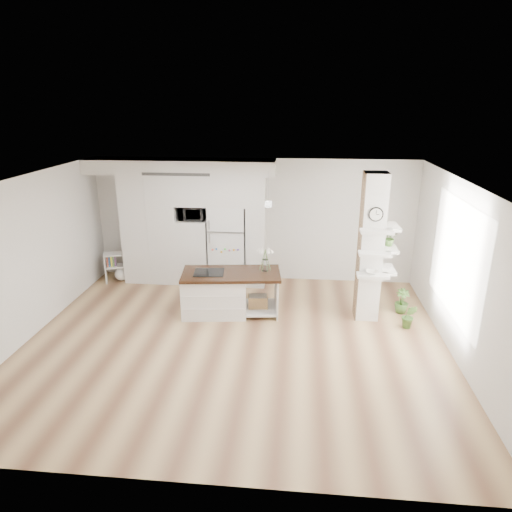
{
  "coord_description": "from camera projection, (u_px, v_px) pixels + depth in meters",
  "views": [
    {
      "loc": [
        1.01,
        -6.71,
        3.84
      ],
      "look_at": [
        0.26,
        0.9,
        1.24
      ],
      "focal_mm": 32.0,
      "sensor_mm": 36.0,
      "label": 1
    }
  ],
  "objects": [
    {
      "name": "floor",
      "position": [
        235.0,
        342.0,
        7.65
      ],
      "size": [
        7.0,
        6.0,
        0.01
      ],
      "primitive_type": "cube",
      "color": "tan",
      "rests_on": "ground"
    },
    {
      "name": "room",
      "position": [
        233.0,
        236.0,
        7.05
      ],
      "size": [
        7.04,
        6.04,
        2.72
      ],
      "color": "white",
      "rests_on": "ground"
    },
    {
      "name": "cabinet_wall",
      "position": [
        185.0,
        215.0,
        9.82
      ],
      "size": [
        4.0,
        0.71,
        2.7
      ],
      "color": "white",
      "rests_on": "floor"
    },
    {
      "name": "refrigerator",
      "position": [
        228.0,
        244.0,
        9.95
      ],
      "size": [
        0.78,
        0.69,
        1.75
      ],
      "color": "white",
      "rests_on": "floor"
    },
    {
      "name": "column",
      "position": [
        376.0,
        249.0,
        8.06
      ],
      "size": [
        0.69,
        0.9,
        2.7
      ],
      "color": "silver",
      "rests_on": "floor"
    },
    {
      "name": "window",
      "position": [
        457.0,
        259.0,
        7.13
      ],
      "size": [
        0.0,
        2.4,
        2.4
      ],
      "primitive_type": "plane",
      "rotation": [
        1.57,
        0.0,
        -1.57
      ],
      "color": "white",
      "rests_on": "room"
    },
    {
      "name": "pendant_light",
      "position": [
        345.0,
        220.0,
        6.95
      ],
      "size": [
        0.12,
        0.12,
        0.1
      ],
      "primitive_type": "cylinder",
      "color": "white",
      "rests_on": "room"
    },
    {
      "name": "kitchen_island",
      "position": [
        221.0,
        292.0,
        8.59
      ],
      "size": [
        1.91,
        1.07,
        1.39
      ],
      "rotation": [
        0.0,
        0.0,
        0.12
      ],
      "color": "white",
      "rests_on": "floor"
    },
    {
      "name": "bookshelf",
      "position": [
        119.0,
        268.0,
        10.2
      ],
      "size": [
        0.63,
        0.5,
        0.65
      ],
      "rotation": [
        0.0,
        0.0,
        0.37
      ],
      "color": "white",
      "rests_on": "floor"
    },
    {
      "name": "floor_plant_a",
      "position": [
        409.0,
        316.0,
        8.06
      ],
      "size": [
        0.3,
        0.26,
        0.46
      ],
      "primitive_type": "imported",
      "rotation": [
        0.0,
        0.0,
        -0.27
      ],
      "color": "#3F692A",
      "rests_on": "floor"
    },
    {
      "name": "floor_plant_b",
      "position": [
        402.0,
        301.0,
        8.66
      ],
      "size": [
        0.3,
        0.3,
        0.47
      ],
      "primitive_type": "imported",
      "rotation": [
        0.0,
        0.0,
        0.14
      ],
      "color": "#3F692A",
      "rests_on": "floor"
    },
    {
      "name": "microwave",
      "position": [
        192.0,
        213.0,
        9.74
      ],
      "size": [
        0.54,
        0.37,
        0.3
      ],
      "primitive_type": "imported",
      "color": "#2D2D2D",
      "rests_on": "cabinet_wall"
    },
    {
      "name": "shelf_plant",
      "position": [
        390.0,
        238.0,
        8.14
      ],
      "size": [
        0.27,
        0.23,
        0.3
      ],
      "primitive_type": "imported",
      "color": "#3F692A",
      "rests_on": "column"
    },
    {
      "name": "decor_bowl",
      "position": [
        372.0,
        272.0,
        7.97
      ],
      "size": [
        0.22,
        0.22,
        0.05
      ],
      "primitive_type": "imported",
      "color": "white",
      "rests_on": "column"
    }
  ]
}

